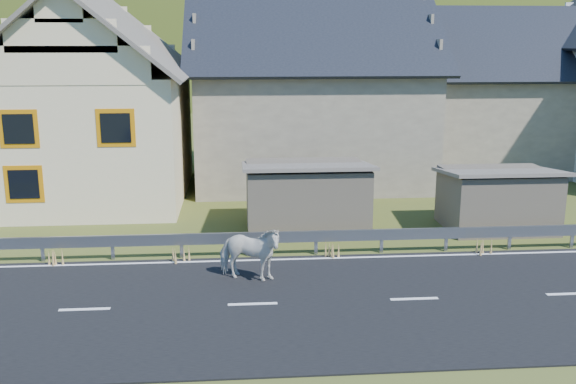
{
  "coord_description": "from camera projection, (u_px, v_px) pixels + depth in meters",
  "views": [
    {
      "loc": [
        -4.31,
        -14.54,
        6.25
      ],
      "look_at": [
        -2.84,
        3.76,
        1.93
      ],
      "focal_mm": 40.0,
      "sensor_mm": 36.0,
      "label": 1
    }
  ],
  "objects": [
    {
      "name": "house_stone_b",
      "position": [
        502.0,
        83.0,
        32.1
      ],
      "size": [
        9.8,
        8.8,
        8.1
      ],
      "color": "gray",
      "rests_on": "ground"
    },
    {
      "name": "guardrail",
      "position": [
        382.0,
        235.0,
        19.32
      ],
      "size": [
        28.1,
        0.09,
        0.75
      ],
      "color": "#93969B",
      "rests_on": "ground"
    },
    {
      "name": "ground",
      "position": [
        414.0,
        300.0,
        15.88
      ],
      "size": [
        160.0,
        160.0,
        0.0
      ],
      "primitive_type": "plane",
      "color": "#384115",
      "rests_on": "ground"
    },
    {
      "name": "mountain",
      "position": [
        267.0,
        130.0,
        195.5
      ],
      "size": [
        440.0,
        280.0,
        260.0
      ],
      "primitive_type": "ellipsoid",
      "color": "#303F16",
      "rests_on": "ground"
    },
    {
      "name": "horse",
      "position": [
        249.0,
        253.0,
        16.97
      ],
      "size": [
        1.37,
        1.96,
        1.52
      ],
      "primitive_type": "imported",
      "rotation": [
        0.0,
        0.0,
        1.23
      ],
      "color": "silver",
      "rests_on": "road"
    },
    {
      "name": "road",
      "position": [
        414.0,
        300.0,
        15.87
      ],
      "size": [
        60.0,
        7.0,
        0.04
      ],
      "primitive_type": "cube",
      "color": "black",
      "rests_on": "ground"
    },
    {
      "name": "shed_left",
      "position": [
        306.0,
        197.0,
        21.78
      ],
      "size": [
        4.3,
        3.3,
        2.4
      ],
      "primitive_type": "cube",
      "color": "brown",
      "rests_on": "ground"
    },
    {
      "name": "lane_markings",
      "position": [
        414.0,
        299.0,
        15.87
      ],
      "size": [
        60.0,
        6.6,
        0.01
      ],
      "primitive_type": "cube",
      "color": "silver",
      "rests_on": "road"
    },
    {
      "name": "house_cream",
      "position": [
        94.0,
        90.0,
        25.74
      ],
      "size": [
        7.8,
        9.8,
        8.3
      ],
      "color": "beige",
      "rests_on": "ground"
    },
    {
      "name": "house_stone_a",
      "position": [
        308.0,
        78.0,
        29.29
      ],
      "size": [
        10.8,
        9.8,
        8.9
      ],
      "color": "gray",
      "rests_on": "ground"
    },
    {
      "name": "shed_right",
      "position": [
        497.0,
        200.0,
        21.82
      ],
      "size": [
        3.8,
        2.9,
        2.2
      ],
      "primitive_type": "cube",
      "color": "brown",
      "rests_on": "ground"
    }
  ]
}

